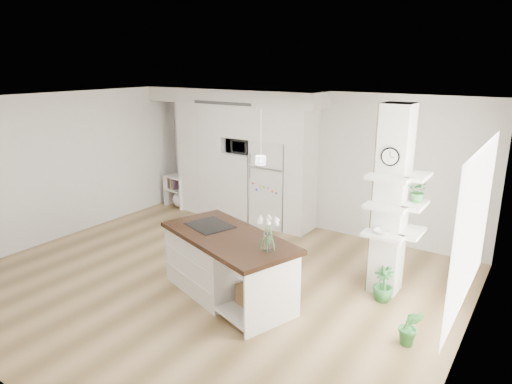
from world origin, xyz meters
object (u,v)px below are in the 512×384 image
Objects in this scene: refrigerator at (274,183)px; bookshelf at (178,193)px; floor_plant_a at (410,327)px; kitchen_island at (219,260)px.

bookshelf is at bearing -175.62° from refrigerator.
floor_plant_a is at bearing -37.18° from refrigerator.
refrigerator is at bearing 12.54° from bookshelf.
kitchen_island is at bearing -30.80° from bookshelf.
bookshelf is at bearing 157.40° from floor_plant_a.
refrigerator reaches higher than kitchen_island.
floor_plant_a is at bearing -14.45° from bookshelf.
kitchen_island is at bearing -176.27° from floor_plant_a.
refrigerator is 0.76× the size of kitchen_island.
kitchen_island reaches higher than floor_plant_a.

